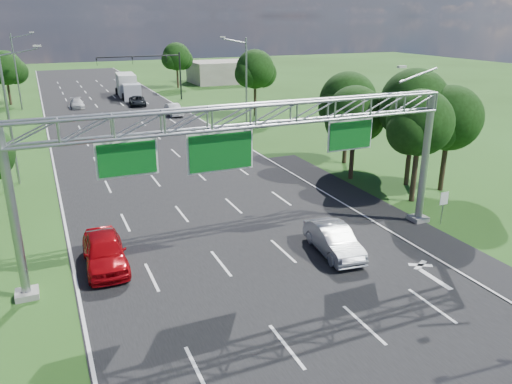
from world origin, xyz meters
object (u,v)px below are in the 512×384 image
traffic_signal (157,66)px  silver_sedan (334,240)px  sign_gantry (255,127)px  red_coupe (105,251)px  regulatory_sign (444,201)px  box_truck (127,86)px

traffic_signal → silver_sedan: traffic_signal is taller
sign_gantry → traffic_signal: 53.51m
red_coupe → silver_sedan: 11.95m
regulatory_sign → box_truck: box_truck is taller
silver_sedan → sign_gantry: bearing=161.7°
sign_gantry → silver_sedan: sign_gantry is taller
sign_gantry → box_truck: 59.10m
regulatory_sign → silver_sedan: bearing=-174.8°
silver_sedan → box_truck: 60.53m
regulatory_sign → traffic_signal: bearing=95.2°
red_coupe → box_truck: (11.20, 57.20, 0.82)m
sign_gantry → box_truck: size_ratio=2.49×
regulatory_sign → traffic_signal: (-4.92, 54.02, 3.66)m
red_coupe → regulatory_sign: bearing=-5.9°
regulatory_sign → red_coupe: (-19.69, 2.58, -0.65)m
sign_gantry → silver_sedan: (3.85, -1.76, -6.11)m
traffic_signal → red_coupe: traffic_signal is taller
box_truck → silver_sedan: bearing=-85.5°
traffic_signal → silver_sedan: size_ratio=2.58×
regulatory_sign → red_coupe: size_ratio=0.42×
regulatory_sign → sign_gantry: bearing=175.2°
sign_gantry → regulatory_sign: 13.25m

